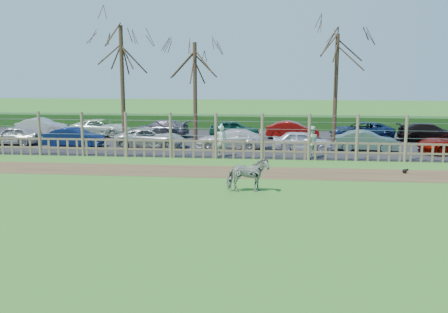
# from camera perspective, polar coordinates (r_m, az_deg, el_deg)

# --- Properties ---
(ground) EXTENTS (120.00, 120.00, 0.00)m
(ground) POSITION_cam_1_polar(r_m,az_deg,el_deg) (19.51, -3.68, -4.41)
(ground) COLOR #569738
(ground) RESTS_ON ground
(dirt_strip) EXTENTS (34.00, 2.80, 0.01)m
(dirt_strip) POSITION_cam_1_polar(r_m,az_deg,el_deg) (23.84, -1.91, -1.71)
(dirt_strip) COLOR brown
(dirt_strip) RESTS_ON ground
(asphalt) EXTENTS (44.00, 13.00, 0.04)m
(asphalt) POSITION_cam_1_polar(r_m,az_deg,el_deg) (33.63, 0.37, 1.78)
(asphalt) COLOR #232326
(asphalt) RESTS_ON ground
(hedge) EXTENTS (46.00, 2.00, 1.10)m
(hedge) POSITION_cam_1_polar(r_m,az_deg,el_deg) (40.48, 1.32, 3.94)
(hedge) COLOR #1E4716
(hedge) RESTS_ON ground
(fence) EXTENTS (30.16, 0.16, 2.50)m
(fence) POSITION_cam_1_polar(r_m,az_deg,el_deg) (27.12, -0.93, 1.44)
(fence) COLOR brown
(fence) RESTS_ON ground
(tree_left) EXTENTS (4.80, 4.80, 7.88)m
(tree_left) POSITION_cam_1_polar(r_m,az_deg,el_deg) (32.60, -11.63, 11.18)
(tree_left) COLOR #3D2B1E
(tree_left) RESTS_ON ground
(tree_mid) EXTENTS (4.80, 4.80, 6.83)m
(tree_mid) POSITION_cam_1_polar(r_m,az_deg,el_deg) (32.54, -3.35, 10.05)
(tree_mid) COLOR #3D2B1E
(tree_mid) RESTS_ON ground
(tree_right) EXTENTS (4.80, 4.80, 7.35)m
(tree_right) POSITION_cam_1_polar(r_m,az_deg,el_deg) (32.86, 12.75, 10.47)
(tree_right) COLOR #3D2B1E
(tree_right) RESTS_ON ground
(zebra) EXTENTS (1.76, 1.03, 1.39)m
(zebra) POSITION_cam_1_polar(r_m,az_deg,el_deg) (19.80, 2.71, -2.12)
(zebra) COLOR gray
(zebra) RESTS_ON ground
(visitor_a) EXTENTS (0.65, 0.44, 1.72)m
(visitor_a) POSITION_cam_1_polar(r_m,az_deg,el_deg) (27.58, -0.29, 1.80)
(visitor_a) COLOR silver
(visitor_a) RESTS_ON asphalt
(visitor_b) EXTENTS (0.99, 0.86, 1.72)m
(visitor_b) POSITION_cam_1_polar(r_m,az_deg,el_deg) (27.63, 9.94, 1.66)
(visitor_b) COLOR silver
(visitor_b) RESTS_ON asphalt
(crow) EXTENTS (0.28, 0.21, 0.23)m
(crow) POSITION_cam_1_polar(r_m,az_deg,el_deg) (24.89, 19.97, -1.57)
(crow) COLOR black
(crow) RESTS_ON ground
(car_0) EXTENTS (3.64, 1.74, 1.20)m
(car_0) POSITION_cam_1_polar(r_m,az_deg,el_deg) (34.57, -23.00, 2.24)
(car_0) COLOR #B5B1B3
(car_0) RESTS_ON asphalt
(car_1) EXTENTS (3.66, 1.33, 1.20)m
(car_1) POSITION_cam_1_polar(r_m,az_deg,el_deg) (32.29, -16.72, 2.11)
(car_1) COLOR navy
(car_1) RESTS_ON asphalt
(car_2) EXTENTS (4.36, 2.07, 1.20)m
(car_2) POSITION_cam_1_polar(r_m,az_deg,el_deg) (30.91, -8.33, 2.09)
(car_2) COLOR #B8BBB6
(car_2) RESTS_ON asphalt
(car_3) EXTENTS (4.17, 1.78, 1.20)m
(car_3) POSITION_cam_1_polar(r_m,az_deg,el_deg) (30.14, 0.70, 2.00)
(car_3) COLOR silver
(car_3) RESTS_ON asphalt
(car_4) EXTENTS (3.55, 1.48, 1.20)m
(car_4) POSITION_cam_1_polar(r_m,az_deg,el_deg) (29.66, 8.93, 1.74)
(car_4) COLOR silver
(car_4) RESTS_ON asphalt
(car_5) EXTENTS (3.76, 1.66, 1.20)m
(car_5) POSITION_cam_1_polar(r_m,az_deg,el_deg) (30.50, 15.98, 1.70)
(car_5) COLOR #4D6965
(car_5) RESTS_ON asphalt
(car_7) EXTENTS (3.64, 1.27, 1.20)m
(car_7) POSITION_cam_1_polar(r_m,az_deg,el_deg) (39.15, -20.08, 3.25)
(car_7) COLOR #BCB5BC
(car_7) RESTS_ON asphalt
(car_8) EXTENTS (4.47, 2.35, 1.20)m
(car_8) POSITION_cam_1_polar(r_m,az_deg,el_deg) (37.08, -13.87, 3.22)
(car_8) COLOR silver
(car_8) RESTS_ON asphalt
(car_9) EXTENTS (4.26, 2.03, 1.20)m
(car_9) POSITION_cam_1_polar(r_m,az_deg,el_deg) (35.83, -7.32, 3.21)
(car_9) COLOR #58535F
(car_9) RESTS_ON asphalt
(car_10) EXTENTS (3.67, 1.84, 1.20)m
(car_10) POSITION_cam_1_polar(r_m,az_deg,el_deg) (35.18, 1.17, 3.16)
(car_10) COLOR #174C39
(car_10) RESTS_ON asphalt
(car_11) EXTENTS (3.69, 1.42, 1.20)m
(car_11) POSITION_cam_1_polar(r_m,az_deg,el_deg) (34.91, 7.84, 3.01)
(car_11) COLOR maroon
(car_11) RESTS_ON asphalt
(car_12) EXTENTS (4.34, 2.04, 1.20)m
(car_12) POSITION_cam_1_polar(r_m,az_deg,el_deg) (35.56, 15.44, 2.87)
(car_12) COLOR #10234A
(car_12) RESTS_ON asphalt
(car_13) EXTENTS (4.21, 1.88, 1.20)m
(car_13) POSITION_cam_1_polar(r_m,az_deg,el_deg) (36.02, 22.44, 2.56)
(car_13) COLOR black
(car_13) RESTS_ON asphalt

